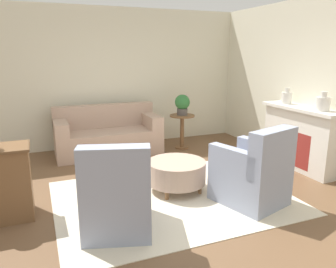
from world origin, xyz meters
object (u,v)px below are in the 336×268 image
object	(u,v)px
couch	(108,136)
ottoman_table	(177,172)
potted_plant_on_side_table	(182,104)
armchair_left	(117,197)
vase_mantel_far	(323,103)
armchair_right	(254,175)
side_table	(182,126)
vase_mantel_near	(287,97)

from	to	relation	value
couch	ottoman_table	xyz separation A→B (m)	(0.51, -2.16, -0.06)
ottoman_table	potted_plant_on_side_table	distance (m)	2.24
potted_plant_on_side_table	armchair_left	bearing A→B (deg)	-126.56
couch	vase_mantel_far	world-z (taller)	vase_mantel_far
vase_mantel_far	armchair_left	bearing A→B (deg)	-172.06
couch	armchair_right	bearing A→B (deg)	-66.70
side_table	potted_plant_on_side_table	distance (m)	0.45
armchair_right	side_table	bearing A→B (deg)	85.34
armchair_left	armchair_right	bearing A→B (deg)	0.00
couch	armchair_left	distance (m)	2.96
armchair_left	potted_plant_on_side_table	bearing A→B (deg)	53.44
side_table	ottoman_table	bearing A→B (deg)	-116.52
potted_plant_on_side_table	armchair_right	bearing A→B (deg)	-94.66
vase_mantel_near	side_table	bearing A→B (deg)	133.01
armchair_left	vase_mantel_near	bearing A→B (deg)	20.62
armchair_right	vase_mantel_far	bearing A→B (deg)	16.62
armchair_right	vase_mantel_far	distance (m)	1.79
armchair_left	vase_mantel_near	distance (m)	3.63
couch	potted_plant_on_side_table	bearing A→B (deg)	-8.95
couch	side_table	world-z (taller)	couch
ottoman_table	vase_mantel_near	distance (m)	2.51
potted_plant_on_side_table	vase_mantel_near	bearing A→B (deg)	-46.99
side_table	potted_plant_on_side_table	size ratio (longest dim) A/B	1.68
ottoman_table	vase_mantel_far	distance (m)	2.48
vase_mantel_near	potted_plant_on_side_table	bearing A→B (deg)	133.01
armchair_left	ottoman_table	xyz separation A→B (m)	(1.03, 0.76, -0.12)
ottoman_table	couch	bearing A→B (deg)	103.39
side_table	potted_plant_on_side_table	bearing A→B (deg)	90.00
couch	vase_mantel_near	world-z (taller)	vase_mantel_near
side_table	vase_mantel_far	world-z (taller)	vase_mantel_far
armchair_left	armchair_right	xyz separation A→B (m)	(1.77, 0.00, 0.00)
armchair_right	ottoman_table	world-z (taller)	armchair_right
armchair_left	vase_mantel_far	distance (m)	3.44
couch	vase_mantel_near	bearing A→B (deg)	-30.64
couch	vase_mantel_near	distance (m)	3.36
ottoman_table	side_table	size ratio (longest dim) A/B	1.19
side_table	vase_mantel_far	xyz separation A→B (m)	(1.34, -2.22, 0.70)
ottoman_table	vase_mantel_far	world-z (taller)	vase_mantel_far
ottoman_table	potted_plant_on_side_table	xyz separation A→B (m)	(0.96, 1.92, 0.64)
ottoman_table	armchair_right	bearing A→B (deg)	-45.60
couch	ottoman_table	bearing A→B (deg)	-76.61
armchair_right	vase_mantel_far	world-z (taller)	vase_mantel_far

